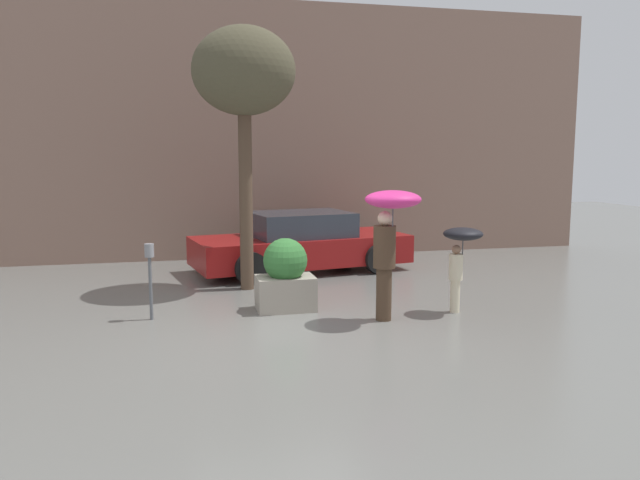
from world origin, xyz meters
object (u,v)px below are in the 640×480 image
Objects in this scene: person_adult at (389,225)px; parking_meter at (150,265)px; street_tree at (244,76)px; planter_box at (285,276)px; person_child at (461,247)px; parked_car_near at (301,244)px.

person_adult is 3.60m from parking_meter.
person_adult is at bearing -56.71° from street_tree.
parking_meter is (-1.65, -1.83, -3.01)m from street_tree.
planter_box reaches higher than parking_meter.
person_child is at bearing 69.69° from person_adult.
person_adult is 4.05m from street_tree.
street_tree is 4.08× the size of parking_meter.
person_child is at bearing -166.94° from parked_car_near.
person_adult is at bearing 176.22° from parked_car_near.
person_adult is 0.42× the size of street_tree.
parked_car_near is 3.82m from street_tree.
person_adult is at bearing -36.74° from planter_box.
street_tree is at bearing 128.77° from parked_car_near.
street_tree reaches higher than parking_meter.
parked_car_near is at bearing 153.66° from person_child.
parked_car_near is (-0.48, 4.23, -0.86)m from person_adult.
person_adult is (1.37, -1.02, 0.89)m from planter_box.
street_tree reaches higher than person_child.
parking_meter is (-4.68, 0.68, -0.20)m from person_child.
planter_box is at bearing 154.24° from parked_car_near.
person_child is (1.25, 0.22, -0.40)m from person_adult.
street_tree is at bearing 103.83° from planter_box.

